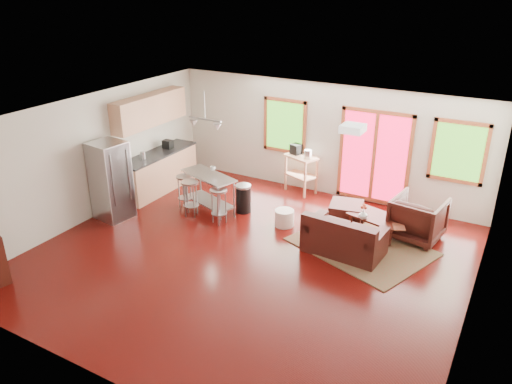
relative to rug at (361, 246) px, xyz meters
The scene contains 28 objects.
floor 2.19m from the rug, 140.53° to the right, with size 7.50×7.00×0.02m, color #330504.
ceiling 3.40m from the rug, 140.53° to the right, with size 7.50×7.00×0.02m, color silver.
back_wall 3.00m from the rug, 128.65° to the left, with size 7.50×0.02×2.60m, color beige.
left_wall 5.77m from the rug, 165.66° to the right, with size 0.02×7.00×2.60m, color beige.
right_wall 2.81m from the rug, 33.98° to the right, with size 0.02×7.00×2.60m, color beige.
front_wall 5.34m from the rug, 109.04° to the right, with size 7.50×0.02×2.60m, color beige.
window_left 3.71m from the rug, 142.49° to the left, with size 1.10×0.05×1.30m.
french_doors 2.39m from the rug, 103.40° to the left, with size 1.60×0.05×2.10m.
window_right 2.82m from the rug, 59.70° to the left, with size 1.10×0.05×1.30m.
rug is the anchor object (origin of this frame).
loveseat 0.54m from the rug, 121.11° to the right, with size 1.49×0.91×0.76m.
coffee_table 0.71m from the rug, 82.58° to the left, with size 1.17×0.87×0.42m.
armchair 1.27m from the rug, 46.77° to the left, with size 0.92×0.86×0.95m, color black.
ottoman 1.06m from the rug, 126.98° to the left, with size 0.65×0.65×0.44m, color black.
pouf 1.69m from the rug, behind, with size 0.40×0.40×0.35m, color white.
vase 0.65m from the rug, 108.98° to the left, with size 0.22×0.23×0.31m.
book 0.78m from the rug, 33.07° to the left, with size 0.22×0.03×0.29m, color brown.
cabinets 5.27m from the rug, behind, with size 0.64×2.24×2.30m.
refrigerator 5.27m from the rug, 165.26° to the right, with size 0.75×0.73×1.67m.
island 3.49m from the rug, behind, with size 1.44×0.94×0.85m.
cup 3.49m from the rug, behind, with size 0.11×0.09×0.11m, color silver.
bar_stool_a 4.05m from the rug, behind, with size 0.39×0.39×0.74m.
bar_stool_b 3.72m from the rug, behind, with size 0.48×0.48×0.79m.
bar_stool_c 3.01m from the rug, behind, with size 0.47×0.47×0.77m.
trash_can 2.79m from the rug, behind, with size 0.38×0.38×0.63m.
kitchen_cart 2.95m from the rug, 139.12° to the left, with size 0.87×0.71×1.14m.
ceiling_flush 2.64m from the rug, 96.64° to the right, with size 0.35×0.35×0.12m, color white.
pendant_light 4.06m from the rug, behind, with size 0.80×0.18×0.79m.
Camera 1 is at (4.02, -6.84, 4.75)m, focal length 35.00 mm.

